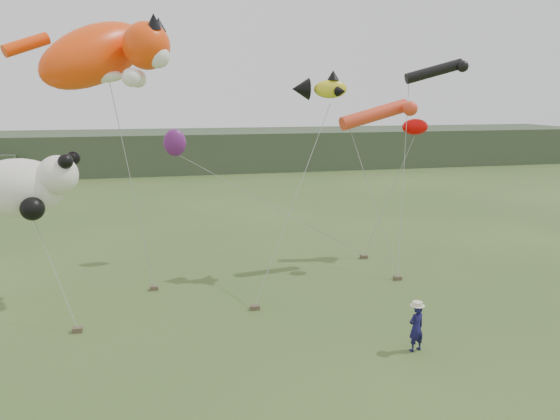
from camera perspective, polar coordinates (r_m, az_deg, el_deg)
The scene contains 9 objects.
ground at distance 17.75m, azimuth 6.10°, elevation -13.96°, with size 120.00×120.00×0.00m, color #385123.
headland at distance 60.06m, azimuth -11.07°, elevation 6.06°, with size 90.00×13.00×4.00m.
festival_attendant at distance 17.57m, azimuth 14.05°, elevation -11.85°, with size 0.55×0.36×1.50m, color #131243.
sandbag_anchors at distance 22.24m, azimuth -1.92°, elevation -8.23°, with size 13.00×5.98×0.16m.
cat_kite at distance 21.92m, azimuth -17.75°, elevation 15.28°, with size 6.12×4.65×3.65m.
fish_kite at distance 23.40m, azimuth 4.15°, elevation 12.57°, with size 2.35×1.59×1.23m.
tube_kites at distance 25.76m, azimuth 12.77°, elevation 11.47°, with size 6.65×2.58×3.22m.
panda_kite at distance 20.84m, azimuth -25.11°, elevation 2.22°, with size 3.63×2.35×2.26m.
misc_kites at distance 25.78m, azimuth 0.57°, elevation 7.81°, with size 12.39×2.42×1.68m.
Camera 1 is at (-5.44, -15.05, 7.69)m, focal length 35.00 mm.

